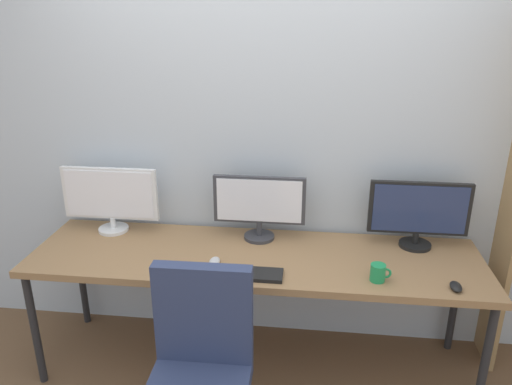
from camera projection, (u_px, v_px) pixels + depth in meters
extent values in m
cube|color=silver|center=(263.00, 138.00, 2.93)|extent=(4.90, 0.10, 2.60)
cube|color=#936D47|center=(255.00, 258.00, 2.75)|extent=(2.50, 0.68, 0.04)
cylinder|color=#262628|center=(35.00, 330.00, 2.74)|extent=(0.04, 0.04, 0.70)
cylinder|color=#262628|center=(485.00, 364.00, 2.48)|extent=(0.04, 0.04, 0.70)
cylinder|color=#262628|center=(81.00, 276.00, 3.28)|extent=(0.04, 0.04, 0.70)
cylinder|color=#262628|center=(455.00, 300.00, 3.02)|extent=(0.04, 0.04, 0.70)
cube|color=navy|center=(203.00, 313.00, 2.20)|extent=(0.44, 0.08, 0.48)
cylinder|color=silver|center=(114.00, 229.00, 3.03)|extent=(0.18, 0.18, 0.02)
cylinder|color=silver|center=(113.00, 223.00, 3.02)|extent=(0.03, 0.03, 0.06)
cube|color=silver|center=(110.00, 193.00, 2.95)|extent=(0.58, 0.03, 0.32)
cube|color=white|center=(109.00, 194.00, 2.94)|extent=(0.53, 0.01, 0.29)
cylinder|color=#38383D|center=(259.00, 237.00, 2.93)|extent=(0.18, 0.18, 0.02)
cylinder|color=#38383D|center=(259.00, 229.00, 2.91)|extent=(0.03, 0.03, 0.08)
cube|color=#38383D|center=(259.00, 200.00, 2.85)|extent=(0.53, 0.03, 0.28)
cube|color=white|center=(259.00, 201.00, 2.84)|extent=(0.49, 0.01, 0.25)
cylinder|color=black|center=(415.00, 245.00, 2.83)|extent=(0.18, 0.18, 0.02)
cylinder|color=black|center=(416.00, 238.00, 2.82)|extent=(0.03, 0.03, 0.06)
cube|color=black|center=(419.00, 208.00, 2.76)|extent=(0.56, 0.03, 0.31)
cube|color=navy|center=(420.00, 209.00, 2.74)|extent=(0.51, 0.01, 0.28)
cube|color=black|center=(250.00, 274.00, 2.52)|extent=(0.34, 0.13, 0.02)
ellipsoid|color=black|center=(456.00, 287.00, 2.40)|extent=(0.06, 0.10, 0.03)
ellipsoid|color=silver|center=(215.00, 262.00, 2.63)|extent=(0.06, 0.10, 0.03)
cylinder|color=#1E8C4C|center=(378.00, 273.00, 2.46)|extent=(0.08, 0.08, 0.09)
torus|color=#1E8C4C|center=(386.00, 273.00, 2.46)|extent=(0.06, 0.01, 0.06)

